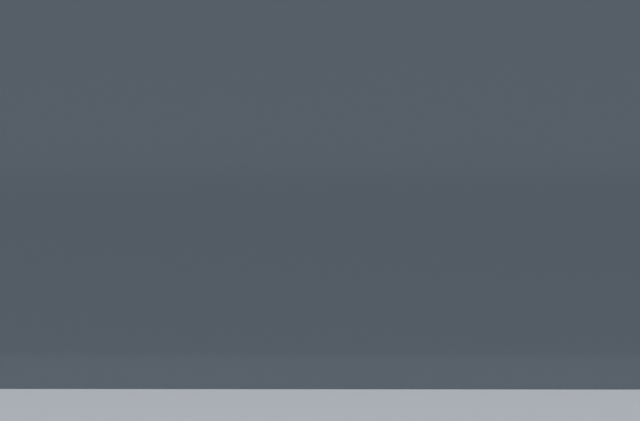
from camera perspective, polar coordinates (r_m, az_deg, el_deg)
name	(u,v)px	position (r m, az deg, el deg)	size (l,w,h in m)	color
parking_meter	(118,134)	(3.15, -7.63, 2.87)	(0.17, 0.18, 1.56)	slate
pedestrian_at_meter	(382,211)	(3.10, 2.35, -0.03)	(0.62, 0.45, 1.70)	black
background_railing	(187,236)	(5.64, -5.02, -0.98)	(24.06, 0.06, 1.09)	#1E602D
backdrop_wall	(237,96)	(8.47, -3.16, 4.31)	(32.00, 0.50, 3.04)	#ADA38E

